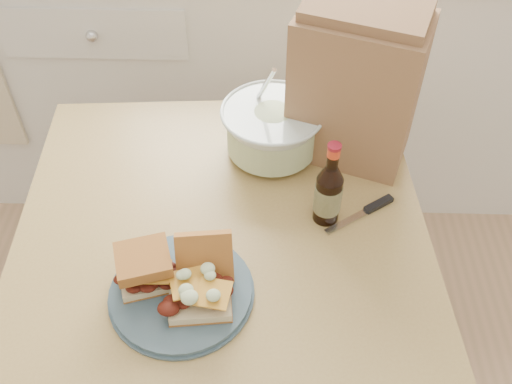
{
  "coord_description": "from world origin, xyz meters",
  "views": [
    {
      "loc": [
        0.02,
        -0.06,
        1.63
      ],
      "look_at": [
        -0.01,
        0.73,
        0.8
      ],
      "focal_mm": 40.0,
      "sensor_mm": 36.0,
      "label": 1
    }
  ],
  "objects_px": {
    "plate": "(181,292)",
    "paper_bag": "(355,89)",
    "beer_bottle": "(328,192)",
    "dining_table": "(224,256)",
    "coleslaw_bowl": "(272,131)"
  },
  "relations": [
    {
      "from": "dining_table",
      "to": "plate",
      "type": "bearing_deg",
      "value": -114.28
    },
    {
      "from": "plate",
      "to": "dining_table",
      "type": "bearing_deg",
      "value": 69.56
    },
    {
      "from": "dining_table",
      "to": "beer_bottle",
      "type": "height_order",
      "value": "beer_bottle"
    },
    {
      "from": "plate",
      "to": "paper_bag",
      "type": "distance_m",
      "value": 0.57
    },
    {
      "from": "paper_bag",
      "to": "beer_bottle",
      "type": "bearing_deg",
      "value": -85.51
    },
    {
      "from": "plate",
      "to": "paper_bag",
      "type": "bearing_deg",
      "value": 50.97
    },
    {
      "from": "plate",
      "to": "beer_bottle",
      "type": "relative_size",
      "value": 1.3
    },
    {
      "from": "plate",
      "to": "coleslaw_bowl",
      "type": "distance_m",
      "value": 0.44
    },
    {
      "from": "dining_table",
      "to": "beer_bottle",
      "type": "relative_size",
      "value": 4.46
    },
    {
      "from": "beer_bottle",
      "to": "paper_bag",
      "type": "xyz_separation_m",
      "value": [
        0.06,
        0.22,
        0.1
      ]
    },
    {
      "from": "dining_table",
      "to": "paper_bag",
      "type": "xyz_separation_m",
      "value": [
        0.28,
        0.25,
        0.28
      ]
    },
    {
      "from": "dining_table",
      "to": "coleslaw_bowl",
      "type": "bearing_deg",
      "value": 62.85
    },
    {
      "from": "dining_table",
      "to": "coleslaw_bowl",
      "type": "distance_m",
      "value": 0.31
    },
    {
      "from": "plate",
      "to": "coleslaw_bowl",
      "type": "height_order",
      "value": "coleslaw_bowl"
    },
    {
      "from": "plate",
      "to": "beer_bottle",
      "type": "height_order",
      "value": "beer_bottle"
    }
  ]
}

